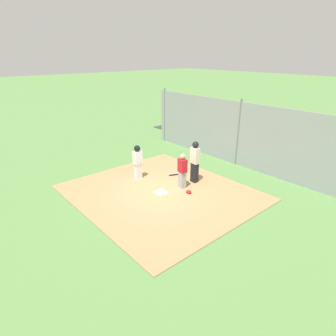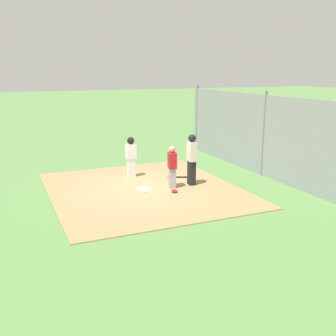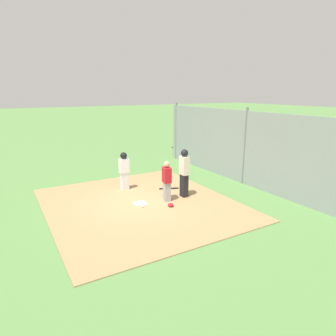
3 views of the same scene
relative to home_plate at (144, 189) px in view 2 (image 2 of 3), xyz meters
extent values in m
plane|color=#5B8947|center=(0.00, 0.00, -0.04)|extent=(140.00, 140.00, 0.00)
cube|color=#A88456|center=(0.00, 0.00, -0.03)|extent=(7.20, 6.40, 0.03)
cube|color=white|center=(0.00, 0.00, 0.00)|extent=(0.45, 0.45, 0.02)
cube|color=#9E9EA3|center=(-0.23, -1.00, 0.35)|extent=(0.34, 0.27, 0.72)
cube|color=#B21923|center=(-0.23, -1.00, 0.99)|extent=(0.42, 0.33, 0.57)
sphere|color=tan|center=(-0.23, -1.00, 1.39)|extent=(0.22, 0.22, 0.22)
cube|color=black|center=(-0.17, -1.80, 0.43)|extent=(0.31, 0.23, 0.89)
cube|color=beige|center=(-0.17, -1.80, 1.23)|extent=(0.39, 0.27, 0.70)
sphere|color=black|center=(-0.17, -1.80, 1.72)|extent=(0.28, 0.28, 0.28)
cube|color=silver|center=(1.77, -0.12, 0.36)|extent=(0.23, 0.31, 0.73)
cube|color=white|center=(1.77, -0.12, 1.01)|extent=(0.28, 0.39, 0.58)
sphere|color=tan|center=(1.77, -0.12, 1.41)|extent=(0.23, 0.23, 0.23)
sphere|color=black|center=(1.77, -0.12, 1.43)|extent=(0.28, 0.28, 0.28)
cylinder|color=black|center=(0.88, -1.74, 0.02)|extent=(0.38, 0.76, 0.06)
ellipsoid|color=#B21923|center=(-0.81, -0.82, 0.05)|extent=(0.24, 0.20, 0.12)
sphere|color=white|center=(-0.40, 0.07, 0.03)|extent=(0.07, 0.07, 0.07)
cube|color=#93999E|center=(0.00, -5.05, 1.56)|extent=(12.00, 0.05, 3.20)
cylinder|color=slate|center=(0.00, -5.05, 1.64)|extent=(0.10, 0.10, 3.35)
cylinder|color=slate|center=(5.70, -5.05, 1.64)|extent=(0.10, 0.10, 3.35)
cube|color=silver|center=(2.45, -9.44, 0.40)|extent=(4.38, 2.20, 0.64)
cube|color=silver|center=(2.60, -9.46, 1.00)|extent=(2.48, 1.84, 0.56)
cylinder|color=black|center=(1.20, -8.43, 0.30)|extent=(0.62, 0.25, 0.60)
cylinder|color=black|center=(3.70, -10.45, 0.30)|extent=(0.62, 0.25, 0.60)
cylinder|color=black|center=(3.91, -8.77, 0.30)|extent=(0.62, 0.25, 0.60)
camera|label=1|loc=(-8.21, 6.71, 5.37)|focal=30.65mm
camera|label=2|loc=(-12.65, 4.53, 4.09)|focal=42.32mm
camera|label=3|loc=(-9.22, 4.17, 3.98)|focal=31.48mm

